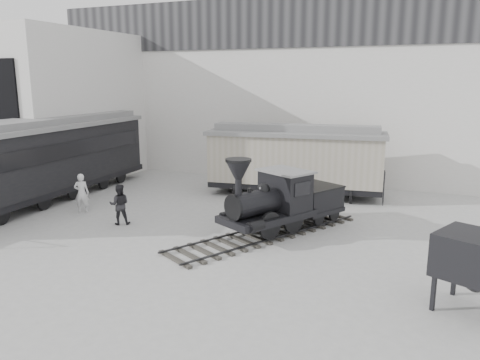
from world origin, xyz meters
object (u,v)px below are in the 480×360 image
at_px(passenger_coach, 46,159).
at_px(visitor_b, 119,204).
at_px(coal_hopper, 478,263).
at_px(visitor_a, 82,193).
at_px(locomotive, 279,204).
at_px(boxcar, 295,159).

distance_m(passenger_coach, visitor_b, 6.51).
bearing_deg(coal_hopper, visitor_a, -168.86).
bearing_deg(visitor_b, locomotive, 162.82).
height_order(boxcar, passenger_coach, passenger_coach).
relative_size(locomotive, passenger_coach, 0.60).
xyz_separation_m(locomotive, boxcar, (-1.10, 6.34, 0.84)).
bearing_deg(boxcar, coal_hopper, -60.74).
distance_m(locomotive, visitor_a, 9.55).
bearing_deg(coal_hopper, passenger_coach, -170.08).
distance_m(boxcar, passenger_coach, 13.02).
bearing_deg(passenger_coach, visitor_b, -21.30).
bearing_deg(coal_hopper, visitor_b, -167.92).
bearing_deg(visitor_a, passenger_coach, -47.67).
relative_size(boxcar, visitor_a, 5.17).
distance_m(locomotive, boxcar, 6.49).
relative_size(locomotive, coal_hopper, 3.56).
relative_size(locomotive, boxcar, 0.92).
relative_size(locomotive, visitor_b, 5.00).
xyz_separation_m(boxcar, visitor_a, (-8.41, -7.03, -1.08)).
xyz_separation_m(locomotive, coal_hopper, (6.93, -4.58, 0.24)).
height_order(locomotive, coal_hopper, locomotive).
bearing_deg(locomotive, passenger_coach, -153.38).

